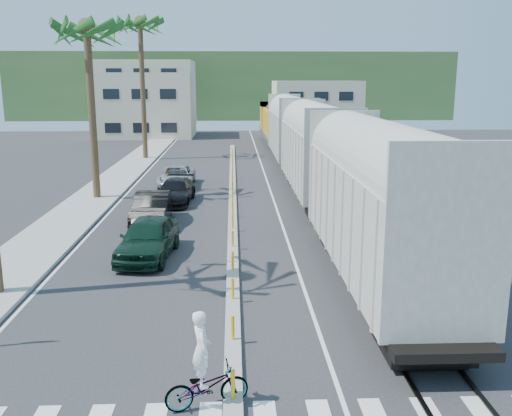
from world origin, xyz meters
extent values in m
plane|color=#28282B|center=(0.00, 0.00, 0.00)|extent=(140.00, 140.00, 0.00)
cube|color=gray|center=(-8.50, 25.00, 0.07)|extent=(3.00, 90.00, 0.15)
cube|color=black|center=(4.28, 28.00, 0.03)|extent=(0.12, 100.00, 0.06)
cube|color=black|center=(5.72, 28.00, 0.03)|extent=(0.12, 100.00, 0.06)
cube|color=gray|center=(0.00, 20.00, 0.07)|extent=(0.45, 60.00, 0.15)
cylinder|color=#EFB114|center=(0.00, -1.00, 0.50)|extent=(0.10, 0.10, 0.70)
cylinder|color=#EFB114|center=(0.00, 2.00, 0.50)|extent=(0.10, 0.10, 0.70)
cylinder|color=#EFB114|center=(0.00, 5.00, 0.50)|extent=(0.10, 0.10, 0.70)
cylinder|color=#EFB114|center=(0.00, 8.00, 0.50)|extent=(0.10, 0.10, 0.70)
cylinder|color=#EFB114|center=(0.00, 11.00, 0.50)|extent=(0.10, 0.10, 0.70)
cylinder|color=#EFB114|center=(0.00, 14.00, 0.50)|extent=(0.10, 0.10, 0.70)
cylinder|color=#EFB114|center=(0.00, 17.00, 0.50)|extent=(0.10, 0.10, 0.70)
cylinder|color=#EFB114|center=(0.00, 20.00, 0.50)|extent=(0.10, 0.10, 0.70)
cylinder|color=#EFB114|center=(0.00, 23.00, 0.50)|extent=(0.10, 0.10, 0.70)
cylinder|color=#EFB114|center=(0.00, 26.00, 0.50)|extent=(0.10, 0.10, 0.70)
cylinder|color=#EFB114|center=(0.00, 29.00, 0.50)|extent=(0.10, 0.10, 0.70)
cylinder|color=#EFB114|center=(0.00, 32.00, 0.50)|extent=(0.10, 0.10, 0.70)
cylinder|color=#EFB114|center=(0.00, 35.00, 0.50)|extent=(0.10, 0.10, 0.70)
cylinder|color=#EFB114|center=(0.00, 38.00, 0.50)|extent=(0.10, 0.10, 0.70)
cylinder|color=#EFB114|center=(0.00, 41.00, 0.50)|extent=(0.10, 0.10, 0.70)
cube|color=silver|center=(-6.80, 25.00, 0.00)|extent=(0.12, 90.00, 0.01)
cube|color=silver|center=(2.50, 25.00, 0.00)|extent=(0.12, 90.00, 0.01)
cube|color=#A1A094|center=(5.00, 6.21, 2.70)|extent=(3.00, 12.88, 3.40)
cylinder|color=#A1A094|center=(5.00, 6.21, 4.40)|extent=(2.90, 12.58, 2.90)
cube|color=black|center=(5.00, 6.21, 0.50)|extent=(2.60, 12.88, 1.00)
cube|color=#A1A094|center=(5.00, 21.21, 2.70)|extent=(3.00, 12.88, 3.40)
cylinder|color=#A1A094|center=(5.00, 21.21, 4.40)|extent=(2.90, 12.58, 2.90)
cube|color=black|center=(5.00, 21.21, 0.50)|extent=(2.60, 12.88, 1.00)
cube|color=#A1A094|center=(5.00, 36.21, 2.70)|extent=(3.00, 12.88, 3.40)
cylinder|color=#A1A094|center=(5.00, 36.21, 4.40)|extent=(2.90, 12.58, 2.90)
cube|color=black|center=(5.00, 36.21, 0.50)|extent=(2.60, 12.88, 1.00)
cube|color=#4C4C4F|center=(5.00, 52.21, 1.05)|extent=(3.00, 17.00, 0.50)
cube|color=#C27E12|center=(5.00, 51.21, 2.60)|extent=(2.70, 12.24, 2.60)
cube|color=#C27E12|center=(5.00, 57.99, 2.90)|extent=(3.00, 3.74, 3.20)
cube|color=black|center=(5.00, 52.21, 0.45)|extent=(2.60, 13.60, 0.90)
cylinder|color=brown|center=(-8.30, 22.00, 5.00)|extent=(0.44, 0.44, 10.00)
sphere|color=#1C591E|center=(-8.30, 22.00, 10.15)|extent=(3.20, 3.20, 3.20)
cylinder|color=brown|center=(-8.00, 40.00, 6.00)|extent=(0.44, 0.44, 12.00)
sphere|color=#1C591E|center=(-8.00, 40.00, 12.15)|extent=(3.20, 3.20, 3.20)
cube|color=beige|center=(-11.00, 62.00, 4.00)|extent=(12.00, 10.00, 8.00)
cube|color=beige|center=(-13.00, 78.00, 5.00)|extent=(14.00, 12.00, 10.00)
cube|color=beige|center=(12.00, 70.00, 3.50)|extent=(12.00, 10.00, 7.00)
cube|color=#385628|center=(0.00, 100.00, 6.00)|extent=(80.00, 20.00, 12.00)
imported|color=black|center=(-3.46, 10.05, 0.84)|extent=(2.91, 5.28, 1.67)
imported|color=black|center=(-4.06, 15.61, 0.80)|extent=(1.82, 4.90, 1.60)
imported|color=black|center=(-3.39, 20.69, 0.70)|extent=(2.63, 5.11, 1.41)
imported|color=#B9BCBF|center=(-3.82, 26.28, 0.69)|extent=(2.33, 5.01, 1.39)
imported|color=#9EA0A5|center=(-0.58, -1.07, 0.50)|extent=(1.67, 2.26, 1.00)
imported|color=white|center=(-0.68, -1.07, 1.42)|extent=(0.86, 0.75, 1.74)
camera|label=1|loc=(0.05, -12.59, 7.16)|focal=40.00mm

